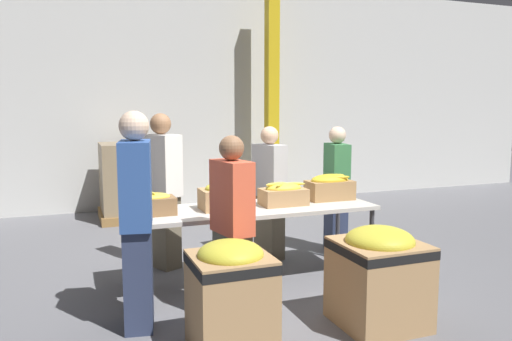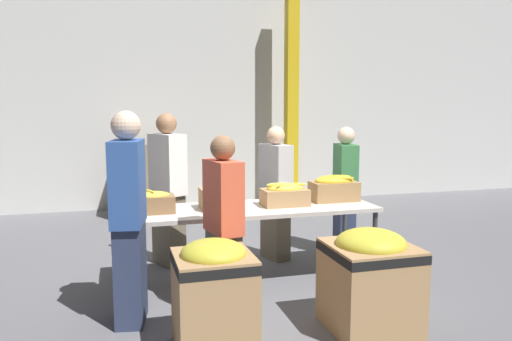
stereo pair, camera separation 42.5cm
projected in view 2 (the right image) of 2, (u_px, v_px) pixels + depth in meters
The scene contains 16 objects.
ground_plane at pixel (252, 280), 5.13m from camera, with size 30.00×30.00×0.00m, color slate.
wall_back at pixel (190, 94), 8.83m from camera, with size 16.00×0.08×4.00m.
sorting_table at pixel (252, 212), 5.04m from camera, with size 2.52×0.81×0.77m.
banana_box_0 at pixel (151, 202), 4.75m from camera, with size 0.43×0.27×0.23m.
banana_box_1 at pixel (221, 195), 4.94m from camera, with size 0.41×0.32×0.27m.
banana_box_2 at pixel (285, 194), 5.11m from camera, with size 0.46×0.29×0.24m.
banana_box_3 at pixel (334, 188), 5.35m from camera, with size 0.50×0.28×0.28m.
volunteer_0 at pixel (345, 192), 5.96m from camera, with size 0.28×0.44×1.54m.
volunteer_1 at pixel (129, 220), 4.03m from camera, with size 0.31×0.50×1.74m.
volunteer_2 at pixel (223, 228), 4.15m from camera, with size 0.28×0.45×1.54m.
volunteer_3 at pixel (275, 194), 5.78m from camera, with size 0.32×0.46×1.55m.
volunteer_4 at pixel (168, 190), 5.56m from camera, with size 0.40×0.51×1.70m.
donation_bin_0 at pixel (214, 292), 3.62m from camera, with size 0.56×0.56×0.83m.
donation_bin_1 at pixel (370, 277), 3.96m from camera, with size 0.66×0.66×0.82m.
support_pillar at pixel (291, 94), 8.69m from camera, with size 0.21×0.21×4.00m.
pallet_stack_0 at pixel (150, 180), 8.06m from camera, with size 1.00×1.00×1.20m.
Camera 2 is at (-1.30, -4.77, 1.77)m, focal length 35.00 mm.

